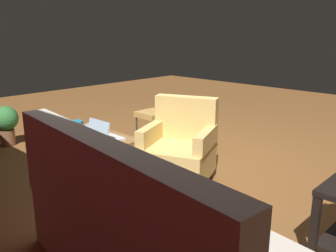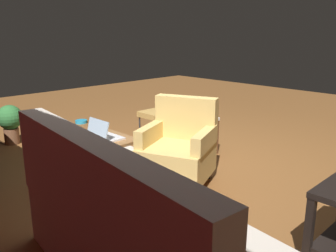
{
  "view_description": "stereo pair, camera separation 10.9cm",
  "coord_description": "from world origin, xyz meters",
  "px_view_note": "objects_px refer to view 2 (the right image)",
  "views": [
    {
      "loc": [
        -2.6,
        3.11,
        1.54
      ],
      "look_at": [
        -0.04,
        0.45,
        0.55
      ],
      "focal_mm": 38.31,
      "sensor_mm": 36.0,
      "label": 1
    },
    {
      "loc": [
        -2.67,
        3.04,
        1.54
      ],
      "look_at": [
        -0.04,
        0.45,
        0.55
      ],
      "focal_mm": 38.31,
      "sensor_mm": 36.0,
      "label": 2
    }
  ],
  "objects_px": {
    "laptop": "(104,134)",
    "ottoman": "(155,115)",
    "laptop_desk": "(108,144)",
    "wicker_hamper": "(194,136)",
    "armchair": "(179,149)",
    "book_stack_hamper": "(195,115)",
    "yellow_mug": "(196,108)",
    "tv_remote": "(193,114)",
    "pet_bowl_steel": "(95,125)",
    "potted_plant": "(10,121)",
    "couch": "(140,239)",
    "pet_bowl_teal": "(81,122)"
  },
  "relations": [
    {
      "from": "laptop_desk",
      "to": "pet_bowl_steel",
      "type": "height_order",
      "value": "laptop_desk"
    },
    {
      "from": "laptop_desk",
      "to": "wicker_hamper",
      "type": "relative_size",
      "value": 1.17
    },
    {
      "from": "pet_bowl_steel",
      "to": "couch",
      "type": "bearing_deg",
      "value": 150.84
    },
    {
      "from": "armchair",
      "to": "pet_bowl_teal",
      "type": "xyz_separation_m",
      "value": [
        2.86,
        -0.58,
        -0.34
      ]
    },
    {
      "from": "armchair",
      "to": "laptop_desk",
      "type": "xyz_separation_m",
      "value": [
        0.51,
        0.52,
        0.06
      ]
    },
    {
      "from": "potted_plant",
      "to": "armchair",
      "type": "bearing_deg",
      "value": -164.15
    },
    {
      "from": "book_stack_hamper",
      "to": "potted_plant",
      "type": "height_order",
      "value": "potted_plant"
    },
    {
      "from": "laptop_desk",
      "to": "yellow_mug",
      "type": "xyz_separation_m",
      "value": [
        -0.03,
        -1.32,
        0.17
      ]
    },
    {
      "from": "tv_remote",
      "to": "pet_bowl_steel",
      "type": "distance_m",
      "value": 1.99
    },
    {
      "from": "laptop_desk",
      "to": "ottoman",
      "type": "height_order",
      "value": "laptop_desk"
    },
    {
      "from": "armchair",
      "to": "yellow_mug",
      "type": "distance_m",
      "value": 0.96
    },
    {
      "from": "yellow_mug",
      "to": "ottoman",
      "type": "xyz_separation_m",
      "value": [
        0.99,
        -0.21,
        -0.28
      ]
    },
    {
      "from": "ottoman",
      "to": "pet_bowl_steel",
      "type": "distance_m",
      "value": 1.15
    },
    {
      "from": "yellow_mug",
      "to": "book_stack_hamper",
      "type": "bearing_deg",
      "value": 100.9
    },
    {
      "from": "laptop",
      "to": "potted_plant",
      "type": "distance_m",
      "value": 2.04
    },
    {
      "from": "armchair",
      "to": "laptop",
      "type": "height_order",
      "value": "armchair"
    },
    {
      "from": "armchair",
      "to": "book_stack_hamper",
      "type": "bearing_deg",
      "value": -58.93
    },
    {
      "from": "laptop_desk",
      "to": "book_stack_hamper",
      "type": "distance_m",
      "value": 1.31
    },
    {
      "from": "laptop",
      "to": "tv_remote",
      "type": "xyz_separation_m",
      "value": [
        0.07,
        -1.42,
        -0.04
      ]
    },
    {
      "from": "couch",
      "to": "pet_bowl_teal",
      "type": "distance_m",
      "value": 4.24
    },
    {
      "from": "yellow_mug",
      "to": "wicker_hamper",
      "type": "bearing_deg",
      "value": 95.16
    },
    {
      "from": "laptop",
      "to": "book_stack_hamper",
      "type": "distance_m",
      "value": 1.35
    },
    {
      "from": "armchair",
      "to": "wicker_hamper",
      "type": "height_order",
      "value": "armchair"
    },
    {
      "from": "yellow_mug",
      "to": "tv_remote",
      "type": "relative_size",
      "value": 0.62
    },
    {
      "from": "tv_remote",
      "to": "ottoman",
      "type": "height_order",
      "value": "tv_remote"
    },
    {
      "from": "wicker_hamper",
      "to": "ottoman",
      "type": "height_order",
      "value": "wicker_hamper"
    },
    {
      "from": "wicker_hamper",
      "to": "book_stack_hamper",
      "type": "xyz_separation_m",
      "value": [
        -0.0,
        -0.0,
        0.27
      ]
    },
    {
      "from": "armchair",
      "to": "laptop_desk",
      "type": "bearing_deg",
      "value": 45.71
    },
    {
      "from": "wicker_hamper",
      "to": "pet_bowl_steel",
      "type": "bearing_deg",
      "value": 4.87
    },
    {
      "from": "couch",
      "to": "laptop_desk",
      "type": "relative_size",
      "value": 3.54
    },
    {
      "from": "tv_remote",
      "to": "pet_bowl_teal",
      "type": "relative_size",
      "value": 0.8
    },
    {
      "from": "couch",
      "to": "book_stack_hamper",
      "type": "xyz_separation_m",
      "value": [
        1.4,
        -2.08,
        0.19
      ]
    },
    {
      "from": "armchair",
      "to": "pet_bowl_steel",
      "type": "relative_size",
      "value": 4.42
    },
    {
      "from": "pet_bowl_steel",
      "to": "pet_bowl_teal",
      "type": "relative_size",
      "value": 1.0
    },
    {
      "from": "book_stack_hamper",
      "to": "yellow_mug",
      "type": "distance_m",
      "value": 0.08
    },
    {
      "from": "tv_remote",
      "to": "ottoman",
      "type": "distance_m",
      "value": 0.92
    },
    {
      "from": "pet_bowl_steel",
      "to": "wicker_hamper",
      "type": "bearing_deg",
      "value": -175.13
    },
    {
      "from": "armchair",
      "to": "laptop",
      "type": "bearing_deg",
      "value": 47.93
    },
    {
      "from": "potted_plant",
      "to": "wicker_hamper",
      "type": "bearing_deg",
      "value": -143.85
    },
    {
      "from": "armchair",
      "to": "book_stack_hamper",
      "type": "relative_size",
      "value": 3.59
    },
    {
      "from": "laptop_desk",
      "to": "potted_plant",
      "type": "bearing_deg",
      "value": 5.64
    },
    {
      "from": "laptop",
      "to": "potted_plant",
      "type": "relative_size",
      "value": 0.59
    },
    {
      "from": "armchair",
      "to": "potted_plant",
      "type": "bearing_deg",
      "value": 15.85
    },
    {
      "from": "book_stack_hamper",
      "to": "pet_bowl_steel",
      "type": "bearing_deg",
      "value": 4.88
    },
    {
      "from": "yellow_mug",
      "to": "tv_remote",
      "type": "height_order",
      "value": "yellow_mug"
    },
    {
      "from": "laptop_desk",
      "to": "tv_remote",
      "type": "relative_size",
      "value": 3.5
    },
    {
      "from": "couch",
      "to": "ottoman",
      "type": "distance_m",
      "value": 3.33
    },
    {
      "from": "laptop",
      "to": "ottoman",
      "type": "height_order",
      "value": "laptop"
    },
    {
      "from": "wicker_hamper",
      "to": "potted_plant",
      "type": "relative_size",
      "value": 0.87
    },
    {
      "from": "couch",
      "to": "armchair",
      "type": "height_order",
      "value": "couch"
    }
  ]
}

